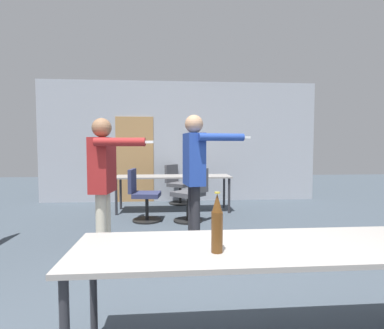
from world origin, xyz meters
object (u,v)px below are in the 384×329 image
object	(u,v)px
person_center_tall	(195,167)
beer_bottle	(217,224)
office_chair_far_right	(178,186)
office_chair_mid_tucked	(191,197)
office_chair_far_left	(143,197)
person_right_polo	(104,174)

from	to	relation	value
person_center_tall	beer_bottle	size ratio (longest dim) A/B	4.99
office_chair_far_right	beer_bottle	size ratio (longest dim) A/B	2.60
person_center_tall	office_chair_far_right	xyz separation A→B (m)	(-0.13, 3.15, -0.65)
office_chair_mid_tucked	office_chair_far_right	world-z (taller)	office_chair_mid_tucked
office_chair_far_right	beer_bottle	xyz separation A→B (m)	(0.06, -5.31, 0.48)
person_center_tall	beer_bottle	xyz separation A→B (m)	(-0.07, -2.16, -0.17)
office_chair_far_right	beer_bottle	world-z (taller)	beer_bottle
office_chair_mid_tucked	office_chair_far_left	bearing A→B (deg)	124.30
person_center_tall	person_right_polo	bearing A→B (deg)	-84.59
office_chair_far_left	person_right_polo	bearing A→B (deg)	-2.93
office_chair_far_left	office_chair_far_right	xyz separation A→B (m)	(0.68, 1.61, -0.02)
person_center_tall	office_chair_far_left	distance (m)	1.85
beer_bottle	office_chair_mid_tucked	bearing A→B (deg)	87.97
person_center_tall	office_chair_far_right	distance (m)	3.22
person_center_tall	office_chair_mid_tucked	xyz separation A→B (m)	(0.06, 1.40, -0.62)
person_center_tall	office_chair_mid_tucked	size ratio (longest dim) A/B	1.82
office_chair_mid_tucked	beer_bottle	bearing A→B (deg)	-138.37
office_chair_far_left	beer_bottle	world-z (taller)	beer_bottle
person_right_polo	office_chair_mid_tucked	distance (m)	2.13
office_chair_far_right	office_chair_far_left	bearing A→B (deg)	15.44
person_center_tall	office_chair_far_left	bearing A→B (deg)	-162.04
office_chair_far_left	office_chair_mid_tucked	xyz separation A→B (m)	(0.87, -0.14, 0.01)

